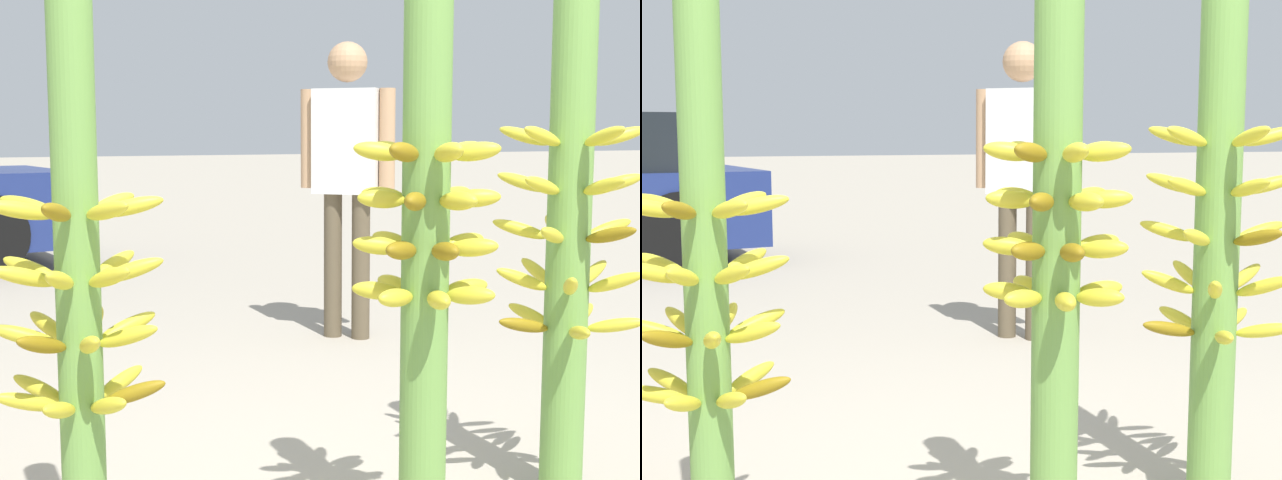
% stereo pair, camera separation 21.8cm
% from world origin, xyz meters
% --- Properties ---
extents(banana_stalk_left, '(0.42, 0.42, 1.51)m').
position_xyz_m(banana_stalk_left, '(-0.80, 0.32, 0.76)').
color(banana_stalk_left, '#6B9E47').
rests_on(banana_stalk_left, ground_plane).
extents(banana_stalk_center, '(0.40, 0.40, 1.53)m').
position_xyz_m(banana_stalk_center, '(0.09, 0.19, 0.81)').
color(banana_stalk_center, '#6B9E47').
rests_on(banana_stalk_center, ground_plane).
extents(banana_stalk_right, '(0.49, 0.48, 1.58)m').
position_xyz_m(banana_stalk_right, '(0.72, 0.39, 0.81)').
color(banana_stalk_right, '#6B9E47').
rests_on(banana_stalk_right, ground_plane).
extents(vendor_person, '(0.46, 0.44, 1.66)m').
position_xyz_m(vendor_person, '(1.04, 2.66, 1.01)').
color(vendor_person, brown).
rests_on(vendor_person, ground_plane).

